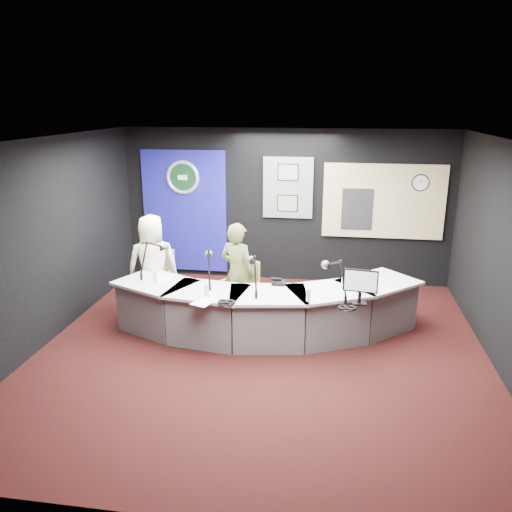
# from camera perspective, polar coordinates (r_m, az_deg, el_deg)

# --- Properties ---
(ground) EXTENTS (6.00, 6.00, 0.00)m
(ground) POSITION_cam_1_polar(r_m,az_deg,el_deg) (7.09, 0.62, -10.49)
(ground) COLOR black
(ground) RESTS_ON ground
(ceiling) EXTENTS (6.00, 6.00, 0.02)m
(ceiling) POSITION_cam_1_polar(r_m,az_deg,el_deg) (6.31, 0.71, 12.71)
(ceiling) COLOR silver
(ceiling) RESTS_ON ground
(wall_back) EXTENTS (6.00, 0.02, 2.80)m
(wall_back) POSITION_cam_1_polar(r_m,az_deg,el_deg) (9.46, 3.24, 5.52)
(wall_back) COLOR black
(wall_back) RESTS_ON ground
(wall_front) EXTENTS (6.00, 0.02, 2.80)m
(wall_front) POSITION_cam_1_polar(r_m,az_deg,el_deg) (3.83, -5.84, -12.24)
(wall_front) COLOR black
(wall_front) RESTS_ON ground
(wall_left) EXTENTS (0.02, 6.00, 2.80)m
(wall_left) POSITION_cam_1_polar(r_m,az_deg,el_deg) (7.58, -22.43, 1.37)
(wall_left) COLOR black
(wall_left) RESTS_ON ground
(wall_right) EXTENTS (0.02, 6.00, 2.80)m
(wall_right) POSITION_cam_1_polar(r_m,az_deg,el_deg) (6.84, 26.40, -0.70)
(wall_right) COLOR black
(wall_right) RESTS_ON ground
(broadcast_desk) EXTENTS (4.50, 1.90, 0.75)m
(broadcast_desk) POSITION_cam_1_polar(r_m,az_deg,el_deg) (7.43, 0.85, -5.97)
(broadcast_desk) COLOR silver
(broadcast_desk) RESTS_ON ground
(backdrop_panel) EXTENTS (1.60, 0.05, 2.30)m
(backdrop_panel) POSITION_cam_1_polar(r_m,az_deg,el_deg) (9.82, -7.93, 4.92)
(backdrop_panel) COLOR navy
(backdrop_panel) RESTS_ON wall_back
(agency_seal) EXTENTS (0.63, 0.07, 0.63)m
(agency_seal) POSITION_cam_1_polar(r_m,az_deg,el_deg) (9.67, -8.15, 8.63)
(agency_seal) COLOR silver
(agency_seal) RESTS_ON backdrop_panel
(seal_center) EXTENTS (0.48, 0.01, 0.48)m
(seal_center) POSITION_cam_1_polar(r_m,az_deg,el_deg) (9.68, -8.14, 8.64)
(seal_center) COLOR #0E3318
(seal_center) RESTS_ON backdrop_panel
(pinboard) EXTENTS (0.90, 0.04, 1.10)m
(pinboard) POSITION_cam_1_polar(r_m,az_deg,el_deg) (9.36, 3.57, 7.57)
(pinboard) COLOR slate
(pinboard) RESTS_ON wall_back
(framed_photo_upper) EXTENTS (0.34, 0.02, 0.27)m
(framed_photo_upper) POSITION_cam_1_polar(r_m,az_deg,el_deg) (9.29, 3.58, 9.25)
(framed_photo_upper) COLOR #7C735A
(framed_photo_upper) RESTS_ON pinboard
(framed_photo_lower) EXTENTS (0.34, 0.02, 0.27)m
(framed_photo_lower) POSITION_cam_1_polar(r_m,az_deg,el_deg) (9.38, 3.52, 5.86)
(framed_photo_lower) COLOR #7C735A
(framed_photo_lower) RESTS_ON pinboard
(booth_window_frame) EXTENTS (2.12, 0.06, 1.32)m
(booth_window_frame) POSITION_cam_1_polar(r_m,az_deg,el_deg) (9.40, 13.97, 5.91)
(booth_window_frame) COLOR tan
(booth_window_frame) RESTS_ON wall_back
(booth_glow) EXTENTS (2.00, 0.02, 1.20)m
(booth_glow) POSITION_cam_1_polar(r_m,az_deg,el_deg) (9.39, 13.98, 5.89)
(booth_glow) COLOR #D6B087
(booth_glow) RESTS_ON booth_window_frame
(equipment_rack) EXTENTS (0.55, 0.02, 0.75)m
(equipment_rack) POSITION_cam_1_polar(r_m,az_deg,el_deg) (9.37, 11.18, 5.11)
(equipment_rack) COLOR black
(equipment_rack) RESTS_ON booth_window_frame
(wall_clock) EXTENTS (0.28, 0.01, 0.28)m
(wall_clock) POSITION_cam_1_polar(r_m,az_deg,el_deg) (9.39, 17.82, 7.76)
(wall_clock) COLOR white
(wall_clock) RESTS_ON booth_window_frame
(armchair_left) EXTENTS (0.65, 0.65, 1.03)m
(armchair_left) POSITION_cam_1_polar(r_m,az_deg,el_deg) (8.27, -11.27, -2.82)
(armchair_left) COLOR #9E8548
(armchair_left) RESTS_ON ground
(armchair_right) EXTENTS (0.83, 0.83, 1.05)m
(armchair_right) POSITION_cam_1_polar(r_m,az_deg,el_deg) (7.76, -2.06, -3.75)
(armchair_right) COLOR #9E8548
(armchair_right) RESTS_ON ground
(draped_jacket) EXTENTS (0.51, 0.16, 0.70)m
(draped_jacket) POSITION_cam_1_polar(r_m,az_deg,el_deg) (8.45, -10.69, -1.62)
(draped_jacket) COLOR #686658
(draped_jacket) RESTS_ON armchair_left
(person_man) EXTENTS (0.91, 0.76, 1.60)m
(person_man) POSITION_cam_1_polar(r_m,az_deg,el_deg) (8.18, -11.39, -0.97)
(person_man) COLOR #FAF5C8
(person_man) RESTS_ON ground
(person_woman) EXTENTS (0.67, 0.56, 1.56)m
(person_woman) POSITION_cam_1_polar(r_m,az_deg,el_deg) (7.67, -2.08, -1.98)
(person_woman) COLOR #5A6132
(person_woman) RESTS_ON ground
(computer_monitor) EXTENTS (0.44, 0.09, 0.30)m
(computer_monitor) POSITION_cam_1_polar(r_m,az_deg,el_deg) (6.65, 11.54, -2.70)
(computer_monitor) COLOR black
(computer_monitor) RESTS_ON broadcast_desk
(desk_phone) EXTENTS (0.19, 0.15, 0.05)m
(desk_phone) POSITION_cam_1_polar(r_m,az_deg,el_deg) (7.31, 2.53, -3.00)
(desk_phone) COLOR black
(desk_phone) RESTS_ON broadcast_desk
(headphones_near) EXTENTS (0.20, 0.20, 0.03)m
(headphones_near) POSITION_cam_1_polar(r_m,az_deg,el_deg) (6.57, 10.11, -5.68)
(headphones_near) COLOR black
(headphones_near) RESTS_ON broadcast_desk
(headphones_far) EXTENTS (0.23, 0.23, 0.04)m
(headphones_far) POSITION_cam_1_polar(r_m,az_deg,el_deg) (6.66, -3.30, -5.12)
(headphones_far) COLOR black
(headphones_far) RESTS_ON broadcast_desk
(paper_stack) EXTENTS (0.23, 0.32, 0.00)m
(paper_stack) POSITION_cam_1_polar(r_m,az_deg,el_deg) (7.72, -10.25, -2.36)
(paper_stack) COLOR white
(paper_stack) RESTS_ON broadcast_desk
(notepad) EXTENTS (0.33, 0.39, 0.00)m
(notepad) POSITION_cam_1_polar(r_m,az_deg,el_deg) (6.73, -5.81, -5.08)
(notepad) COLOR white
(notepad) RESTS_ON broadcast_desk
(boom_mic_a) EXTENTS (0.30, 0.71, 0.60)m
(boom_mic_a) POSITION_cam_1_polar(r_m,az_deg,el_deg) (7.82, -11.36, 0.13)
(boom_mic_a) COLOR black
(boom_mic_a) RESTS_ON broadcast_desk
(boom_mic_b) EXTENTS (0.27, 0.72, 0.60)m
(boom_mic_b) POSITION_cam_1_polar(r_m,az_deg,el_deg) (7.32, -5.24, -0.75)
(boom_mic_b) COLOR black
(boom_mic_b) RESTS_ON broadcast_desk
(boom_mic_c) EXTENTS (0.29, 0.72, 0.60)m
(boom_mic_c) POSITION_cam_1_polar(r_m,az_deg,el_deg) (7.00, -0.28, -1.52)
(boom_mic_c) COLOR black
(boom_mic_c) RESTS_ON broadcast_desk
(boom_mic_d) EXTENTS (0.40, 0.67, 0.60)m
(boom_mic_d) POSITION_cam_1_polar(r_m,az_deg,el_deg) (6.89, 8.82, -2.02)
(boom_mic_d) COLOR black
(boom_mic_d) RESTS_ON broadcast_desk
(water_bottles) EXTENTS (3.16, 0.65, 0.18)m
(water_bottles) POSITION_cam_1_polar(r_m,az_deg,el_deg) (7.03, 0.55, -3.25)
(water_bottles) COLOR silver
(water_bottles) RESTS_ON broadcast_desk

